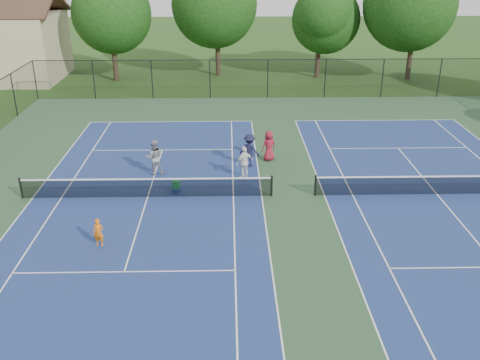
{
  "coord_description": "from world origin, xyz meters",
  "views": [
    {
      "loc": [
        -3.08,
        -23.19,
        11.11
      ],
      "look_at": [
        -2.59,
        -1.0,
        1.3
      ],
      "focal_mm": 40.0,
      "sensor_mm": 36.0,
      "label": 1
    }
  ],
  "objects_px": {
    "ball_crate": "(176,191)",
    "tree_back_b": "(217,1)",
    "ball_hopper": "(176,184)",
    "bystander_a": "(244,162)",
    "child_player": "(99,233)",
    "instructor": "(154,157)",
    "tree_back_d": "(417,0)",
    "tree_back_a": "(110,10)",
    "tree_back_c": "(320,15)",
    "clapboard_house": "(1,44)",
    "bystander_c": "(269,146)",
    "bystander_b": "(249,150)"
  },
  "relations": [
    {
      "from": "tree_back_d",
      "to": "clapboard_house",
      "type": "xyz_separation_m",
      "value": [
        -36.0,
        1.0,
        -3.73
      ]
    },
    {
      "from": "bystander_a",
      "to": "bystander_b",
      "type": "height_order",
      "value": "bystander_b"
    },
    {
      "from": "ball_crate",
      "to": "ball_hopper",
      "type": "distance_m",
      "value": 0.34
    },
    {
      "from": "tree_back_c",
      "to": "tree_back_a",
      "type": "bearing_deg",
      "value": -176.82
    },
    {
      "from": "child_player",
      "to": "tree_back_d",
      "type": "bearing_deg",
      "value": 60.36
    },
    {
      "from": "ball_hopper",
      "to": "instructor",
      "type": "bearing_deg",
      "value": 118.45
    },
    {
      "from": "bystander_a",
      "to": "bystander_c",
      "type": "height_order",
      "value": "bystander_a"
    },
    {
      "from": "bystander_a",
      "to": "bystander_b",
      "type": "xyz_separation_m",
      "value": [
        0.32,
        1.67,
        0.04
      ]
    },
    {
      "from": "ball_crate",
      "to": "tree_back_b",
      "type": "bearing_deg",
      "value": 86.31
    },
    {
      "from": "child_player",
      "to": "instructor",
      "type": "distance_m",
      "value": 7.42
    },
    {
      "from": "tree_back_a",
      "to": "clapboard_house",
      "type": "height_order",
      "value": "tree_back_a"
    },
    {
      "from": "tree_back_a",
      "to": "instructor",
      "type": "height_order",
      "value": "tree_back_a"
    },
    {
      "from": "bystander_c",
      "to": "child_player",
      "type": "bearing_deg",
      "value": 23.96
    },
    {
      "from": "tree_back_a",
      "to": "instructor",
      "type": "bearing_deg",
      "value": -74.1
    },
    {
      "from": "clapboard_house",
      "to": "bystander_a",
      "type": "bearing_deg",
      "value": -47.75
    },
    {
      "from": "instructor",
      "to": "tree_back_c",
      "type": "bearing_deg",
      "value": -126.6
    },
    {
      "from": "tree_back_b",
      "to": "tree_back_c",
      "type": "bearing_deg",
      "value": -6.34
    },
    {
      "from": "tree_back_c",
      "to": "bystander_a",
      "type": "distance_m",
      "value": 24.38
    },
    {
      "from": "clapboard_house",
      "to": "instructor",
      "type": "relative_size",
      "value": 5.69
    },
    {
      "from": "tree_back_b",
      "to": "clapboard_house",
      "type": "height_order",
      "value": "tree_back_b"
    },
    {
      "from": "ball_crate",
      "to": "tree_back_d",
      "type": "bearing_deg",
      "value": 51.68
    },
    {
      "from": "tree_back_c",
      "to": "bystander_a",
      "type": "height_order",
      "value": "tree_back_c"
    },
    {
      "from": "clapboard_house",
      "to": "ball_crate",
      "type": "height_order",
      "value": "clapboard_house"
    },
    {
      "from": "bystander_a",
      "to": "ball_hopper",
      "type": "relative_size",
      "value": 4.6
    },
    {
      "from": "bystander_c",
      "to": "bystander_b",
      "type": "bearing_deg",
      "value": 9.72
    },
    {
      "from": "tree_back_d",
      "to": "ball_crate",
      "type": "distance_m",
      "value": 30.81
    },
    {
      "from": "tree_back_c",
      "to": "child_player",
      "type": "xyz_separation_m",
      "value": [
        -13.31,
        -29.46,
        -4.89
      ]
    },
    {
      "from": "tree_back_d",
      "to": "ball_hopper",
      "type": "height_order",
      "value": "tree_back_d"
    },
    {
      "from": "child_player",
      "to": "bystander_c",
      "type": "relative_size",
      "value": 0.69
    },
    {
      "from": "tree_back_c",
      "to": "bystander_b",
      "type": "xyz_separation_m",
      "value": [
        -6.96,
        -21.14,
        -4.58
      ]
    },
    {
      "from": "tree_back_a",
      "to": "child_player",
      "type": "xyz_separation_m",
      "value": [
        4.69,
        -28.46,
        -5.45
      ]
    },
    {
      "from": "tree_back_d",
      "to": "bystander_c",
      "type": "height_order",
      "value": "tree_back_d"
    },
    {
      "from": "tree_back_c",
      "to": "child_player",
      "type": "relative_size",
      "value": 7.14
    },
    {
      "from": "ball_hopper",
      "to": "ball_crate",
      "type": "bearing_deg",
      "value": 0.0
    },
    {
      "from": "bystander_a",
      "to": "tree_back_a",
      "type": "bearing_deg",
      "value": -99.46
    },
    {
      "from": "instructor",
      "to": "ball_hopper",
      "type": "bearing_deg",
      "value": 110.22
    },
    {
      "from": "bystander_b",
      "to": "tree_back_a",
      "type": "bearing_deg",
      "value": -35.65
    },
    {
      "from": "tree_back_a",
      "to": "ball_crate",
      "type": "bearing_deg",
      "value": -72.7
    },
    {
      "from": "bystander_a",
      "to": "tree_back_c",
      "type": "bearing_deg",
      "value": -143.35
    },
    {
      "from": "tree_back_c",
      "to": "clapboard_house",
      "type": "xyz_separation_m",
      "value": [
        -28.0,
        -0.0,
        -2.39
      ]
    },
    {
      "from": "tree_back_b",
      "to": "bystander_c",
      "type": "xyz_separation_m",
      "value": [
        3.15,
        -21.31,
        -5.74
      ]
    },
    {
      "from": "tree_back_a",
      "to": "instructor",
      "type": "xyz_separation_m",
      "value": [
        6.03,
        -21.17,
        -5.09
      ]
    },
    {
      "from": "tree_back_a",
      "to": "child_player",
      "type": "distance_m",
      "value": 29.35
    },
    {
      "from": "tree_back_c",
      "to": "instructor",
      "type": "height_order",
      "value": "tree_back_c"
    },
    {
      "from": "tree_back_b",
      "to": "ball_hopper",
      "type": "height_order",
      "value": "tree_back_b"
    },
    {
      "from": "instructor",
      "to": "tree_back_d",
      "type": "bearing_deg",
      "value": -141.57
    },
    {
      "from": "tree_back_d",
      "to": "clapboard_house",
      "type": "distance_m",
      "value": 36.21
    },
    {
      "from": "tree_back_b",
      "to": "ball_hopper",
      "type": "bearing_deg",
      "value": -93.69
    },
    {
      "from": "tree_back_d",
      "to": "tree_back_b",
      "type": "bearing_deg",
      "value": 173.29
    },
    {
      "from": "tree_back_d",
      "to": "bystander_a",
      "type": "xyz_separation_m",
      "value": [
        -15.29,
        -21.8,
        -5.96
      ]
    }
  ]
}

